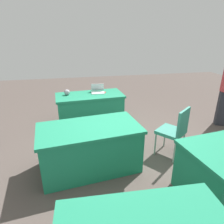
% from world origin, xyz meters
% --- Properties ---
extents(ground_plane, '(14.40, 14.40, 0.00)m').
position_xyz_m(ground_plane, '(0.00, 0.00, 0.00)').
color(ground_plane, '#4C423D').
extents(table_foreground, '(1.66, 0.89, 0.77)m').
position_xyz_m(table_foreground, '(0.40, -1.56, 0.39)').
color(table_foreground, '#1E7A56').
rests_on(table_foreground, ground).
extents(table_back_left, '(1.71, 1.05, 0.77)m').
position_xyz_m(table_back_left, '(0.58, 0.20, 0.39)').
color(table_back_left, '#1E7A56').
rests_on(table_back_left, ground).
extents(chair_near_front, '(0.62, 0.62, 0.96)m').
position_xyz_m(chair_near_front, '(-0.96, 0.16, 0.55)').
color(chair_near_front, '#9E9993').
rests_on(chair_near_front, ground).
extents(laptop_silver, '(0.34, 0.32, 0.21)m').
position_xyz_m(laptop_silver, '(0.18, -1.68, 0.81)').
color(laptop_silver, silver).
rests_on(laptop_silver, table_foreground).
extents(yarn_ball, '(0.13, 0.13, 0.13)m').
position_xyz_m(yarn_ball, '(0.93, -1.62, 0.84)').
color(yarn_ball, gray).
rests_on(yarn_ball, table_foreground).
extents(scissors_red, '(0.11, 0.18, 0.01)m').
position_xyz_m(scissors_red, '(0.03, -1.61, 0.77)').
color(scissors_red, red).
rests_on(scissors_red, table_foreground).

